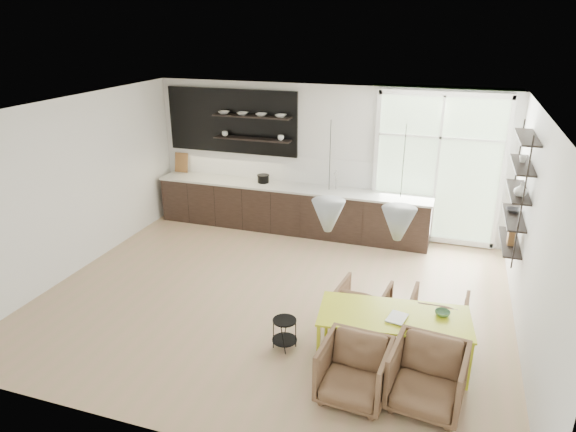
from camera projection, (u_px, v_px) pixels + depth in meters
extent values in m
cube|color=tan|center=(274.00, 297.00, 7.98)|extent=(7.00, 6.00, 0.01)
cube|color=white|center=(324.00, 160.00, 10.11)|extent=(7.00, 0.02, 2.90)
cube|color=white|center=(74.00, 187.00, 8.48)|extent=(0.02, 6.00, 2.90)
cube|color=white|center=(535.00, 240.00, 6.43)|extent=(0.02, 6.00, 2.90)
cube|color=silver|center=(272.00, 109.00, 6.93)|extent=(7.00, 6.00, 0.01)
cube|color=#B2D1A5|center=(437.00, 169.00, 9.45)|extent=(2.20, 0.02, 2.70)
cube|color=white|center=(437.00, 170.00, 9.43)|extent=(2.30, 0.08, 2.80)
cone|color=#A7AEB4|center=(328.00, 216.00, 6.66)|extent=(0.44, 0.44, 0.42)
cone|color=#A7AEB4|center=(398.00, 224.00, 6.40)|extent=(0.44, 0.44, 0.42)
cylinder|color=black|center=(330.00, 156.00, 6.37)|extent=(0.01, 0.01, 0.89)
cylinder|color=black|center=(403.00, 161.00, 6.11)|extent=(0.01, 0.01, 0.89)
cube|color=black|center=(290.00, 209.00, 10.35)|extent=(5.50, 0.65, 0.90)
cube|color=silver|center=(290.00, 187.00, 10.18)|extent=(5.54, 0.69, 0.04)
cube|color=white|center=(295.00, 169.00, 10.36)|extent=(5.50, 0.02, 0.55)
cube|color=black|center=(232.00, 121.00, 10.41)|extent=(2.80, 0.06, 1.30)
cube|color=black|center=(252.00, 116.00, 10.09)|extent=(1.60, 0.28, 0.03)
cube|color=black|center=(252.00, 139.00, 10.25)|extent=(1.60, 0.28, 0.03)
cube|color=brown|center=(181.00, 162.00, 11.05)|extent=(0.30, 0.10, 0.42)
cylinder|color=silver|center=(336.00, 180.00, 9.93)|extent=(0.02, 0.02, 0.40)
imported|color=white|center=(224.00, 113.00, 10.25)|extent=(0.22, 0.22, 0.05)
imported|color=white|center=(242.00, 114.00, 10.13)|extent=(0.22, 0.22, 0.05)
imported|color=white|center=(261.00, 115.00, 10.02)|extent=(0.22, 0.22, 0.05)
imported|color=white|center=(281.00, 116.00, 9.90)|extent=(0.22, 0.22, 0.05)
imported|color=white|center=(225.00, 134.00, 10.40)|extent=(0.12, 0.12, 0.10)
imported|color=white|center=(281.00, 138.00, 10.05)|extent=(0.12, 0.12, 0.10)
cylinder|color=black|center=(263.00, 179.00, 10.38)|extent=(0.23, 0.23, 0.14)
cube|color=black|center=(522.00, 205.00, 6.91)|extent=(0.02, 0.02, 1.90)
cube|color=black|center=(515.00, 180.00, 7.97)|extent=(0.02, 0.02, 1.90)
cube|color=black|center=(510.00, 242.00, 7.73)|extent=(0.26, 1.20, 0.02)
cube|color=black|center=(514.00, 217.00, 7.58)|extent=(0.26, 1.20, 0.02)
cube|color=black|center=(518.00, 192.00, 7.44)|extent=(0.26, 1.20, 0.02)
cube|color=black|center=(523.00, 165.00, 7.30)|extent=(0.26, 1.20, 0.03)
cube|color=black|center=(527.00, 137.00, 7.15)|extent=(0.26, 1.20, 0.03)
imported|color=white|center=(521.00, 190.00, 7.18)|extent=(0.18, 0.18, 0.19)
imported|color=#333338|center=(513.00, 210.00, 7.75)|extent=(0.22, 0.22, 0.05)
imported|color=white|center=(523.00, 159.00, 7.36)|extent=(0.10, 0.10, 0.09)
cube|color=brown|center=(511.00, 236.00, 7.59)|extent=(0.10, 0.18, 0.24)
cube|color=yellow|center=(394.00, 316.00, 6.26)|extent=(1.91, 1.03, 0.03)
cube|color=yellow|center=(318.00, 348.00, 6.20)|extent=(0.05, 0.05, 0.64)
cube|color=yellow|center=(327.00, 316.00, 6.88)|extent=(0.05, 0.05, 0.64)
cube|color=yellow|center=(469.00, 367.00, 5.87)|extent=(0.05, 0.05, 0.64)
cube|color=yellow|center=(462.00, 331.00, 6.55)|extent=(0.05, 0.05, 0.64)
imported|color=brown|center=(363.00, 304.00, 7.16)|extent=(0.75, 0.76, 0.63)
imported|color=brown|center=(438.00, 318.00, 6.79)|extent=(0.77, 0.79, 0.68)
imported|color=brown|center=(354.00, 371.00, 5.75)|extent=(0.80, 0.82, 0.70)
imported|color=brown|center=(427.00, 377.00, 5.63)|extent=(0.87, 0.89, 0.73)
cylinder|color=black|center=(285.00, 321.00, 6.61)|extent=(0.31, 0.31, 0.02)
cylinder|color=black|center=(285.00, 340.00, 6.71)|extent=(0.33, 0.33, 0.01)
cylinder|color=black|center=(296.00, 335.00, 6.67)|extent=(0.01, 0.01, 0.41)
cylinder|color=black|center=(286.00, 328.00, 6.82)|extent=(0.01, 0.01, 0.41)
cylinder|color=black|center=(273.00, 333.00, 6.69)|extent=(0.01, 0.01, 0.41)
cylinder|color=black|center=(283.00, 341.00, 6.54)|extent=(0.01, 0.01, 0.41)
imported|color=white|center=(389.00, 316.00, 6.21)|extent=(0.26, 0.32, 0.03)
imported|color=#4B7A51|center=(443.00, 313.00, 6.23)|extent=(0.22, 0.22, 0.06)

